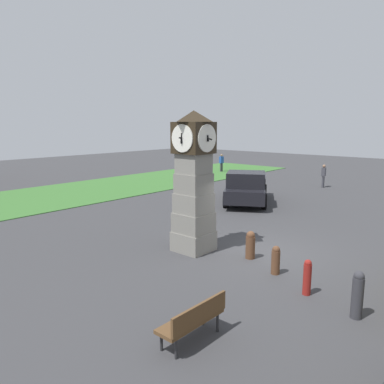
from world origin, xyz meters
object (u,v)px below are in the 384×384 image
at_px(bollard_mid_row, 307,277).
at_px(pedestrian_near_bench, 324,174).
at_px(bollard_near_tower, 358,294).
at_px(bollard_far_row, 276,260).
at_px(pedestrian_crossing_lot, 221,162).
at_px(pickup_truck, 247,186).
at_px(clock_tower, 194,183).
at_px(bollard_end_row, 250,245).
at_px(bench, 194,318).

bearing_deg(bollard_mid_row, pedestrian_near_bench, 20.81).
distance_m(bollard_near_tower, pedestrian_near_bench, 18.75).
bearing_deg(pedestrian_near_bench, bollard_near_tower, -155.68).
distance_m(bollard_mid_row, bollard_far_row, 1.46).
bearing_deg(bollard_near_tower, pedestrian_crossing_lot, 43.39).
xyz_separation_m(pickup_truck, pedestrian_crossing_lot, (10.09, 9.28, 0.01)).
bearing_deg(pickup_truck, bollard_far_row, -142.23).
relative_size(pickup_truck, pedestrian_crossing_lot, 3.46).
relative_size(bollard_near_tower, bollard_far_row, 1.31).
bearing_deg(pickup_truck, clock_tower, -159.15).
relative_size(bollard_near_tower, pickup_truck, 0.20).
bearing_deg(clock_tower, bollard_end_row, -72.40).
height_order(bollard_far_row, pedestrian_near_bench, pedestrian_near_bench).
height_order(bollard_mid_row, bollard_end_row, bollard_mid_row).
xyz_separation_m(bollard_end_row, pedestrian_crossing_lot, (17.63, 14.34, 0.47)).
relative_size(clock_tower, bollard_mid_row, 5.06).
height_order(clock_tower, bollard_end_row, clock_tower).
xyz_separation_m(bollard_near_tower, bollard_end_row, (1.70, 3.94, -0.10)).
xyz_separation_m(bollard_far_row, pedestrian_near_bench, (16.01, 5.06, 0.48)).
height_order(clock_tower, bollard_near_tower, clock_tower).
bearing_deg(clock_tower, pedestrian_near_bench, 6.54).
bearing_deg(pedestrian_crossing_lot, bollard_end_row, -140.88).
bearing_deg(bollard_far_row, bench, -173.46).
relative_size(bollard_mid_row, pickup_truck, 0.17).
bearing_deg(bollard_end_row, bollard_near_tower, -113.41).
xyz_separation_m(bollard_near_tower, bench, (-3.19, 2.17, -0.05)).
relative_size(bollard_near_tower, pedestrian_crossing_lot, 0.69).
relative_size(bollard_end_row, pickup_truck, 0.16).
relative_size(clock_tower, bollard_end_row, 5.19).
height_order(bollard_mid_row, bench, bollard_mid_row).
bearing_deg(bollard_end_row, pedestrian_near_bench, 13.82).
xyz_separation_m(bollard_near_tower, pedestrian_crossing_lot, (19.34, 18.28, 0.37)).
bearing_deg(bollard_near_tower, pedestrian_near_bench, 24.32).
relative_size(bollard_far_row, bench, 0.54).
bearing_deg(bollard_far_row, bollard_end_row, 63.84).
height_order(bollard_end_row, pedestrian_near_bench, pedestrian_near_bench).
height_order(bench, pedestrian_crossing_lot, pedestrian_crossing_lot).
bearing_deg(bollard_mid_row, pickup_truck, 40.70).
distance_m(clock_tower, bollard_end_row, 2.81).
relative_size(bollard_near_tower, bollard_end_row, 1.21).
xyz_separation_m(clock_tower, pickup_truck, (8.16, 3.11, -1.47)).
bearing_deg(clock_tower, pedestrian_crossing_lot, 34.18).
bearing_deg(bollard_mid_row, clock_tower, 81.21).
height_order(pickup_truck, pedestrian_crossing_lot, pickup_truck).
bearing_deg(clock_tower, bollard_near_tower, -100.46).
xyz_separation_m(bollard_near_tower, bollard_mid_row, (0.39, 1.37, -0.09)).
relative_size(bollard_far_row, pickup_truck, 0.15).
xyz_separation_m(bollard_end_row, pedestrian_near_bench, (15.38, 3.78, 0.44)).
bearing_deg(pedestrian_near_bench, bollard_far_row, -162.47).
height_order(clock_tower, pedestrian_crossing_lot, clock_tower).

